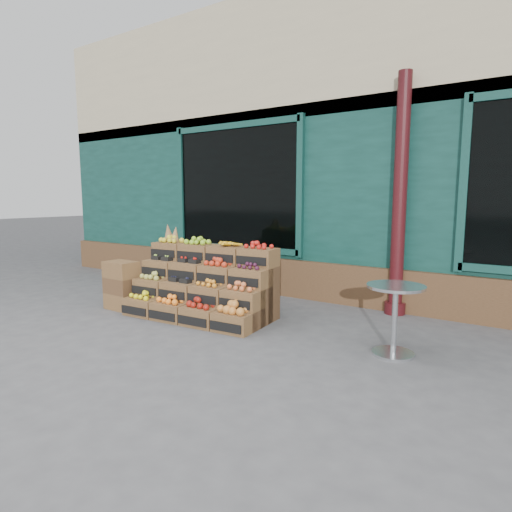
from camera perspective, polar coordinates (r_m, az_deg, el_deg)
The scene contains 6 objects.
ground at distance 4.97m, azimuth -2.63°, elevation -10.87°, with size 60.00×60.00×0.00m, color #4C4C4F.
shop_facade at distance 9.36m, azimuth 16.70°, elevation 12.48°, with size 12.00×6.24×4.80m.
crate_display at distance 5.83m, azimuth -7.00°, elevation -4.30°, with size 2.00×1.08×1.21m.
spare_crates at distance 6.42m, azimuth -17.47°, elevation -3.74°, with size 0.46×0.33×0.69m.
bistro_table at distance 4.55m, azimuth 18.03°, elevation -7.07°, with size 0.58×0.58×0.73m.
shopkeeper at distance 8.20m, azimuth -2.17°, elevation 3.40°, with size 0.70×0.46×1.91m, color #164E18.
Camera 1 is at (2.80, -3.78, 1.60)m, focal length 30.00 mm.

